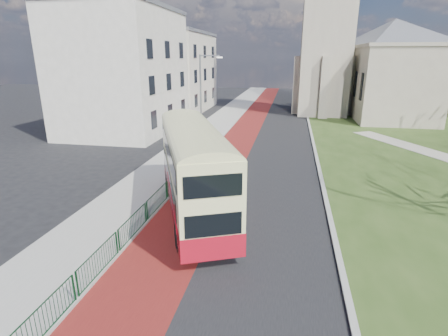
# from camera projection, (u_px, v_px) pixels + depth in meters

# --- Properties ---
(ground) EXTENTS (160.00, 160.00, 0.00)m
(ground) POSITION_uv_depth(u_px,v_px,m) (200.00, 237.00, 16.13)
(ground) COLOR black
(ground) RESTS_ON ground
(road_carriageway) EXTENTS (9.00, 120.00, 0.01)m
(road_carriageway) POSITION_uv_depth(u_px,v_px,m) (265.00, 140.00, 34.57)
(road_carriageway) COLOR black
(road_carriageway) RESTS_ON ground
(bus_lane) EXTENTS (3.40, 120.00, 0.01)m
(bus_lane) POSITION_uv_depth(u_px,v_px,m) (238.00, 139.00, 35.05)
(bus_lane) COLOR #591414
(bus_lane) RESTS_ON ground
(pavement_west) EXTENTS (4.00, 120.00, 0.12)m
(pavement_west) POSITION_uv_depth(u_px,v_px,m) (202.00, 137.00, 35.72)
(pavement_west) COLOR gray
(pavement_west) RESTS_ON ground
(kerb_west) EXTENTS (0.25, 120.00, 0.13)m
(kerb_west) POSITION_uv_depth(u_px,v_px,m) (221.00, 138.00, 35.36)
(kerb_west) COLOR #999993
(kerb_west) RESTS_ON ground
(kerb_east) EXTENTS (0.25, 80.00, 0.13)m
(kerb_east) POSITION_uv_depth(u_px,v_px,m) (312.00, 137.00, 35.60)
(kerb_east) COLOR #999993
(kerb_east) RESTS_ON ground
(pedestrian_railing) EXTENTS (0.07, 24.00, 1.12)m
(pedestrian_railing) POSITION_uv_depth(u_px,v_px,m) (168.00, 190.00, 20.23)
(pedestrian_railing) COLOR #0C3418
(pedestrian_railing) RESTS_ON ground
(gothic_church) EXTENTS (16.38, 18.00, 40.00)m
(gothic_church) POSITION_uv_depth(u_px,v_px,m) (365.00, 15.00, 45.42)
(gothic_church) COLOR gray
(gothic_church) RESTS_ON ground
(street_block_near) EXTENTS (10.30, 14.30, 13.00)m
(street_block_near) POSITION_uv_depth(u_px,v_px,m) (123.00, 71.00, 37.23)
(street_block_near) COLOR beige
(street_block_near) RESTS_ON ground
(street_block_far) EXTENTS (10.30, 16.30, 11.50)m
(street_block_far) POSITION_uv_depth(u_px,v_px,m) (173.00, 72.00, 52.42)
(street_block_far) COLOR beige
(street_block_far) RESTS_ON ground
(streetlamp) EXTENTS (2.13, 0.18, 8.00)m
(streetlamp) POSITION_uv_depth(u_px,v_px,m) (202.00, 94.00, 32.34)
(streetlamp) COLOR gray
(streetlamp) RESTS_ON pavement_west
(bus) EXTENTS (6.62, 11.05, 4.57)m
(bus) POSITION_uv_depth(u_px,v_px,m) (194.00, 166.00, 17.79)
(bus) COLOR maroon
(bus) RESTS_ON ground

